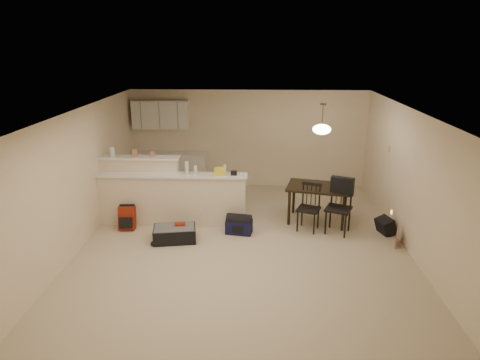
# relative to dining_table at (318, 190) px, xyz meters

# --- Properties ---
(room) EXTENTS (7.00, 7.02, 2.50)m
(room) POSITION_rel_dining_table_xyz_m (-1.51, -1.17, 0.56)
(room) COLOR beige
(room) RESTS_ON ground
(breakfast_bar) EXTENTS (3.08, 0.58, 1.39)m
(breakfast_bar) POSITION_rel_dining_table_xyz_m (-3.27, -0.19, -0.08)
(breakfast_bar) COLOR beige
(breakfast_bar) RESTS_ON ground
(upper_cabinets) EXTENTS (1.40, 0.34, 0.70)m
(upper_cabinets) POSITION_rel_dining_table_xyz_m (-3.71, 2.15, 1.21)
(upper_cabinets) COLOR white
(upper_cabinets) RESTS_ON room
(kitchen_counter) EXTENTS (1.80, 0.60, 0.90)m
(kitchen_counter) POSITION_rel_dining_table_xyz_m (-3.51, 2.02, -0.24)
(kitchen_counter) COLOR white
(kitchen_counter) RESTS_ON ground
(thermostat) EXTENTS (0.02, 0.12, 0.12)m
(thermostat) POSITION_rel_dining_table_xyz_m (1.48, 0.38, 0.81)
(thermostat) COLOR beige
(thermostat) RESTS_ON room
(jar) EXTENTS (0.10, 0.10, 0.20)m
(jar) POSITION_rel_dining_table_xyz_m (-4.25, -0.05, 0.80)
(jar) COLOR silver
(jar) RESTS_ON breakfast_bar
(cereal_box) EXTENTS (0.10, 0.07, 0.16)m
(cereal_box) POSITION_rel_dining_table_xyz_m (-3.79, -0.05, 0.78)
(cereal_box) COLOR #A87456
(cereal_box) RESTS_ON breakfast_bar
(small_box) EXTENTS (0.08, 0.06, 0.12)m
(small_box) POSITION_rel_dining_table_xyz_m (-3.42, -0.05, 0.76)
(small_box) COLOR #A87456
(small_box) RESTS_ON breakfast_bar
(bottle_a) EXTENTS (0.07, 0.07, 0.26)m
(bottle_a) POSITION_rel_dining_table_xyz_m (-2.68, -0.27, 0.53)
(bottle_a) COLOR silver
(bottle_a) RESTS_ON breakfast_bar
(bottle_b) EXTENTS (0.06, 0.06, 0.18)m
(bottle_b) POSITION_rel_dining_table_xyz_m (-2.51, -0.27, 0.49)
(bottle_b) COLOR silver
(bottle_b) RESTS_ON breakfast_bar
(bag_lump) EXTENTS (0.22, 0.18, 0.14)m
(bag_lump) POSITION_rel_dining_table_xyz_m (-2.02, -0.27, 0.47)
(bag_lump) COLOR #A87456
(bag_lump) RESTS_ON breakfast_bar
(pouch) EXTENTS (0.12, 0.10, 0.08)m
(pouch) POSITION_rel_dining_table_xyz_m (-1.74, -0.27, 0.44)
(pouch) COLOR #A87456
(pouch) RESTS_ON breakfast_bar
(extra_item_x) EXTENTS (0.05, 0.05, 0.21)m
(extra_item_x) POSITION_rel_dining_table_xyz_m (-1.92, -0.27, 0.50)
(extra_item_x) COLOR silver
(extra_item_x) RESTS_ON breakfast_bar
(dining_table) EXTENTS (1.41, 1.09, 0.79)m
(dining_table) POSITION_rel_dining_table_xyz_m (0.00, 0.00, 0.00)
(dining_table) COLOR black
(dining_table) RESTS_ON ground
(pendant_lamp) EXTENTS (0.36, 0.36, 0.62)m
(pendant_lamp) POSITION_rel_dining_table_xyz_m (0.00, 0.00, 1.30)
(pendant_lamp) COLOR brown
(pendant_lamp) RESTS_ON room
(dining_chair_near) EXTENTS (0.54, 0.53, 0.96)m
(dining_chair_near) POSITION_rel_dining_table_xyz_m (-0.24, -0.45, -0.21)
(dining_chair_near) COLOR black
(dining_chair_near) RESTS_ON ground
(dining_chair_far) EXTENTS (0.61, 0.60, 1.08)m
(dining_chair_far) POSITION_rel_dining_table_xyz_m (0.34, -0.56, -0.15)
(dining_chair_far) COLOR black
(dining_chair_far) RESTS_ON ground
(suitcase) EXTENTS (0.87, 0.64, 0.27)m
(suitcase) POSITION_rel_dining_table_xyz_m (-2.84, -1.04, -0.56)
(suitcase) COLOR black
(suitcase) RESTS_ON ground
(red_backpack) EXTENTS (0.33, 0.22, 0.48)m
(red_backpack) POSITION_rel_dining_table_xyz_m (-3.89, -0.56, -0.45)
(red_backpack) COLOR maroon
(red_backpack) RESTS_ON ground
(navy_duffel) EXTENTS (0.55, 0.36, 0.28)m
(navy_duffel) POSITION_rel_dining_table_xyz_m (-1.62, -0.67, -0.55)
(navy_duffel) COLOR #13153C
(navy_duffel) RESTS_ON ground
(black_daypack) EXTENTS (0.34, 0.41, 0.31)m
(black_daypack) POSITION_rel_dining_table_xyz_m (1.29, -0.56, -0.53)
(black_daypack) COLOR black
(black_daypack) RESTS_ON ground
(cardboard_sheet) EXTENTS (0.16, 0.38, 0.30)m
(cardboard_sheet) POSITION_rel_dining_table_xyz_m (1.34, -1.09, -0.54)
(cardboard_sheet) COLOR #A87456
(cardboard_sheet) RESTS_ON ground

